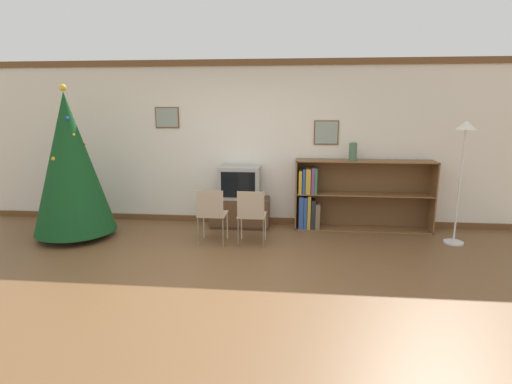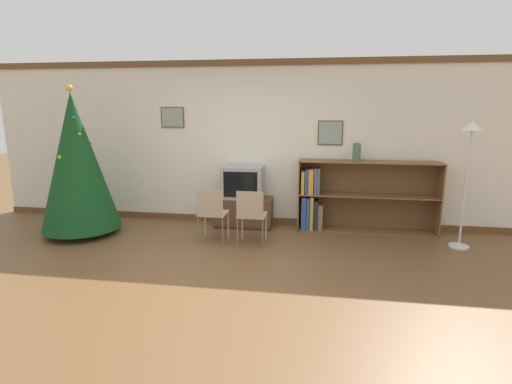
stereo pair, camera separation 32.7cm
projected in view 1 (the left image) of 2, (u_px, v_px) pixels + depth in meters
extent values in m
plane|color=brown|center=(223.00, 279.00, 4.64)|extent=(24.00, 24.00, 0.00)
cube|color=silver|center=(247.00, 144.00, 6.66)|extent=(9.12, 0.08, 2.70)
cube|color=brown|center=(246.00, 62.00, 6.33)|extent=(9.12, 0.03, 0.10)
cube|color=brown|center=(247.00, 220.00, 6.88)|extent=(9.12, 0.03, 0.10)
cube|color=brown|center=(167.00, 118.00, 6.64)|extent=(0.40, 0.02, 0.34)
cube|color=gray|center=(167.00, 118.00, 6.63)|extent=(0.37, 0.01, 0.31)
cube|color=brown|center=(326.00, 133.00, 6.44)|extent=(0.39, 0.02, 0.39)
cube|color=gray|center=(326.00, 133.00, 6.43)|extent=(0.36, 0.01, 0.35)
cylinder|color=maroon|center=(77.00, 233.00, 6.14)|extent=(0.36, 0.36, 0.10)
cone|color=#14471E|center=(70.00, 163.00, 5.91)|extent=(1.18, 1.18, 2.08)
sphere|color=yellow|center=(63.00, 88.00, 5.68)|extent=(0.10, 0.10, 0.10)
sphere|color=red|center=(68.00, 116.00, 5.86)|extent=(0.06, 0.06, 0.06)
sphere|color=#1E4CB2|center=(92.00, 184.00, 6.35)|extent=(0.04, 0.04, 0.04)
sphere|color=gold|center=(54.00, 159.00, 5.66)|extent=(0.06, 0.06, 0.06)
sphere|color=gold|center=(81.00, 138.00, 5.96)|extent=(0.04, 0.04, 0.04)
sphere|color=#1E4CB2|center=(67.00, 118.00, 5.69)|extent=(0.06, 0.06, 0.06)
sphere|color=silver|center=(66.00, 139.00, 6.00)|extent=(0.06, 0.06, 0.06)
sphere|color=red|center=(84.00, 145.00, 5.97)|extent=(0.04, 0.04, 0.04)
sphere|color=red|center=(57.00, 140.00, 5.90)|extent=(0.06, 0.06, 0.06)
sphere|color=gold|center=(74.00, 135.00, 5.72)|extent=(0.04, 0.04, 0.04)
cube|color=#412A1A|center=(240.00, 225.00, 6.66)|extent=(0.92, 0.43, 0.05)
cube|color=brown|center=(240.00, 211.00, 6.61)|extent=(0.96, 0.44, 0.44)
cube|color=#9E9E99|center=(240.00, 182.00, 6.51)|extent=(0.66, 0.42, 0.53)
cube|color=black|center=(238.00, 185.00, 6.30)|extent=(0.54, 0.01, 0.41)
cube|color=tan|center=(213.00, 214.00, 5.81)|extent=(0.40, 0.40, 0.02)
cube|color=tan|center=(210.00, 204.00, 5.58)|extent=(0.35, 0.02, 0.38)
cylinder|color=beige|center=(204.00, 224.00, 6.05)|extent=(0.02, 0.02, 0.42)
cylinder|color=beige|center=(227.00, 225.00, 6.02)|extent=(0.02, 0.02, 0.42)
cylinder|color=beige|center=(198.00, 232.00, 5.70)|extent=(0.02, 0.02, 0.42)
cylinder|color=beige|center=(223.00, 233.00, 5.67)|extent=(0.02, 0.02, 0.42)
cylinder|color=beige|center=(198.00, 219.00, 5.66)|extent=(0.02, 0.02, 0.82)
cylinder|color=beige|center=(223.00, 219.00, 5.62)|extent=(0.02, 0.02, 0.82)
cube|color=tan|center=(252.00, 215.00, 5.76)|extent=(0.40, 0.40, 0.02)
cube|color=tan|center=(251.00, 205.00, 5.53)|extent=(0.35, 0.02, 0.38)
cylinder|color=beige|center=(241.00, 226.00, 6.00)|extent=(0.02, 0.02, 0.42)
cylinder|color=beige|center=(265.00, 226.00, 5.96)|extent=(0.02, 0.02, 0.42)
cylinder|color=beige|center=(238.00, 233.00, 5.65)|extent=(0.02, 0.02, 0.42)
cylinder|color=beige|center=(263.00, 234.00, 5.61)|extent=(0.02, 0.02, 0.42)
cylinder|color=beige|center=(238.00, 220.00, 5.60)|extent=(0.02, 0.02, 0.82)
cylinder|color=beige|center=(263.00, 220.00, 5.57)|extent=(0.02, 0.02, 0.82)
cube|color=brown|center=(296.00, 194.00, 6.51)|extent=(0.02, 0.36, 1.13)
cube|color=brown|center=(433.00, 197.00, 6.30)|extent=(0.02, 0.36, 1.13)
cube|color=brown|center=(365.00, 161.00, 6.29)|extent=(2.17, 0.36, 0.02)
cube|color=brown|center=(361.00, 229.00, 6.53)|extent=(2.17, 0.36, 0.02)
cube|color=brown|center=(363.00, 194.00, 6.40)|extent=(2.13, 0.36, 0.02)
cube|color=brown|center=(362.00, 193.00, 6.58)|extent=(2.17, 0.01, 1.13)
cube|color=#2D4C93|center=(301.00, 212.00, 6.49)|extent=(0.07, 0.20, 0.53)
cube|color=#2D4C93|center=(305.00, 212.00, 6.51)|extent=(0.05, 0.25, 0.52)
cube|color=gold|center=(309.00, 211.00, 6.51)|extent=(0.05, 0.28, 0.54)
cube|color=#232328|center=(313.00, 214.00, 6.50)|extent=(0.06, 0.25, 0.47)
cube|color=#756047|center=(317.00, 216.00, 6.48)|extent=(0.07, 0.20, 0.41)
cube|color=gold|center=(300.00, 182.00, 6.43)|extent=(0.05, 0.28, 0.37)
cube|color=#2D4C93|center=(304.00, 181.00, 6.42)|extent=(0.04, 0.28, 0.40)
cube|color=gold|center=(308.00, 181.00, 6.39)|extent=(0.08, 0.25, 0.40)
cube|color=#7A3D7F|center=(313.00, 180.00, 6.40)|extent=(0.05, 0.28, 0.42)
cube|color=#337547|center=(316.00, 181.00, 6.37)|extent=(0.04, 0.23, 0.42)
cylinder|color=#47664C|center=(353.00, 152.00, 6.24)|extent=(0.12, 0.12, 0.27)
torus|color=#47664C|center=(353.00, 143.00, 6.21)|extent=(0.11, 0.11, 0.02)
cylinder|color=silver|center=(453.00, 242.00, 5.86)|extent=(0.28, 0.28, 0.03)
cylinder|color=silver|center=(459.00, 187.00, 5.68)|extent=(0.03, 0.03, 1.63)
cone|color=white|center=(466.00, 125.00, 5.50)|extent=(0.28, 0.28, 0.12)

